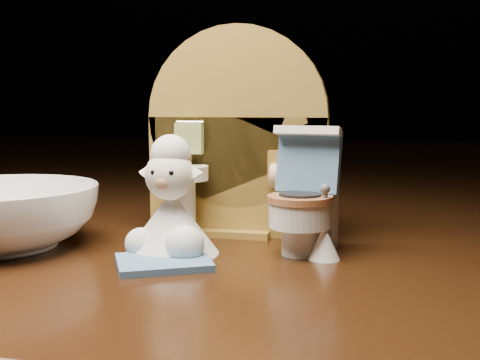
# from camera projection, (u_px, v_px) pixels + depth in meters

# --- Properties ---
(backdrop_panel) EXTENTS (0.13, 0.05, 0.15)m
(backdrop_panel) POSITION_uv_depth(u_px,v_px,m) (236.00, 145.00, 0.43)
(backdrop_panel) COLOR olive
(backdrop_panel) RESTS_ON ground
(toy_toilet) EXTENTS (0.05, 0.06, 0.08)m
(toy_toilet) POSITION_uv_depth(u_px,v_px,m) (305.00, 207.00, 0.39)
(toy_toilet) COLOR white
(toy_toilet) RESTS_ON ground
(bath_mat) EXTENTS (0.07, 0.06, 0.00)m
(bath_mat) POSITION_uv_depth(u_px,v_px,m) (163.00, 262.00, 0.36)
(bath_mat) COLOR teal
(bath_mat) RESTS_ON ground
(toilet_brush) EXTENTS (0.02, 0.02, 0.05)m
(toilet_brush) POSITION_uv_depth(u_px,v_px,m) (324.00, 240.00, 0.37)
(toilet_brush) COLOR white
(toilet_brush) RESTS_ON ground
(plush_lamb) EXTENTS (0.06, 0.06, 0.08)m
(plush_lamb) POSITION_uv_depth(u_px,v_px,m) (171.00, 212.00, 0.38)
(plush_lamb) COLOR white
(plush_lamb) RESTS_ON ground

